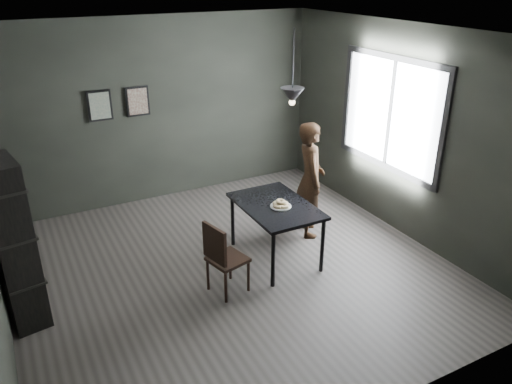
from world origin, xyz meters
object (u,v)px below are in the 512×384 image
white_plate (281,207)px  shelf_unit (13,245)px  wood_chair (222,255)px  woman (310,180)px  cafe_table (276,210)px  pendant_lamp (292,95)px

white_plate → shelf_unit: 2.95m
white_plate → wood_chair: size_ratio=0.26×
woman → wood_chair: size_ratio=1.80×
cafe_table → white_plate: white_plate is taller
cafe_table → shelf_unit: bearing=176.8°
cafe_table → pendant_lamp: pendant_lamp is taller
cafe_table → wood_chair: size_ratio=1.36×
cafe_table → wood_chair: bearing=-156.7°
cafe_table → woman: bearing=26.2°
pendant_lamp → cafe_table: bearing=-158.2°
white_plate → pendant_lamp: bearing=39.4°
shelf_unit → cafe_table: bearing=-12.7°
wood_chair → pendant_lamp: size_ratio=1.02×
white_plate → wood_chair: bearing=-162.2°
white_plate → woman: woman is taller
white_plate → woman: size_ratio=0.14×
shelf_unit → pendant_lamp: bearing=-10.6°
cafe_table → wood_chair: wood_chair is taller
cafe_table → wood_chair: (-0.91, -0.39, -0.17)m
cafe_table → wood_chair: 1.00m
cafe_table → woman: size_ratio=0.75×
shelf_unit → pendant_lamp: 3.38m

